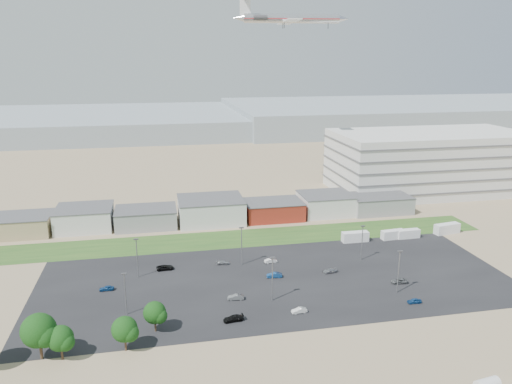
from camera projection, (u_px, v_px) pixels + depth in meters
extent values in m
plane|color=#978060|center=(276.00, 321.00, 107.74)|extent=(700.00, 700.00, 0.00)
cube|color=black|center=(277.00, 280.00, 127.62)|extent=(120.00, 50.00, 0.01)
cube|color=#254E1D|center=(237.00, 239.00, 156.94)|extent=(160.00, 16.00, 0.02)
cube|color=silver|center=(429.00, 161.00, 211.67)|extent=(80.00, 40.00, 25.00)
imported|color=#595B5E|center=(399.00, 281.00, 125.85)|extent=(4.34, 2.31, 1.16)
imported|color=navy|center=(414.00, 301.00, 115.57)|extent=(3.36, 1.54, 1.12)
imported|color=black|center=(233.00, 318.00, 107.65)|extent=(4.62, 2.25, 1.29)
imported|color=#595B5E|center=(236.00, 297.00, 117.23)|extent=(4.01, 1.79, 1.28)
imported|color=navy|center=(107.00, 288.00, 121.85)|extent=(3.53, 1.45, 1.20)
imported|color=#A5A5AA|center=(223.00, 262.00, 137.30)|extent=(3.90, 1.98, 1.08)
imported|color=navy|center=(274.00, 275.00, 129.09)|extent=(4.13, 1.84, 1.32)
imported|color=black|center=(165.00, 267.00, 133.76)|extent=(4.73, 2.39, 1.28)
imported|color=silver|center=(271.00, 261.00, 138.32)|extent=(3.71, 1.61, 1.19)
imported|color=#A5A5AA|center=(329.00, 271.00, 131.91)|extent=(4.08, 2.06, 1.13)
imported|color=silver|center=(299.00, 310.00, 111.17)|extent=(3.64, 1.57, 1.16)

